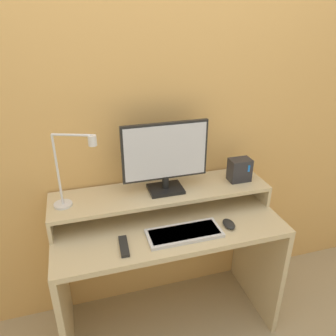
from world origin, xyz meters
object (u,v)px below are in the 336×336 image
Objects in this scene: desk_lamp at (71,173)px; router_dock at (240,170)px; remote_control at (124,246)px; mouse at (229,224)px; keyboard at (184,233)px; monitor at (165,156)px.

desk_lamp reaches higher than router_dock.
router_dock is at bearing 19.64° from remote_control.
desk_lamp is 0.44m from remote_control.
mouse is 0.57m from remote_control.
keyboard is at bearing -149.55° from router_dock.
desk_lamp is 0.86m from mouse.
remote_control is at bearing -177.51° from keyboard.
monitor reaches higher than router_dock.
desk_lamp is 2.91× the size of router_dock.
monitor is 1.22× the size of keyboard.
monitor is 0.42m from keyboard.
router_dock is 0.35m from mouse.
router_dock is 0.89× the size of remote_control.
router_dock reaches higher than remote_control.
router_dock is 1.40× the size of mouse.
monitor reaches higher than keyboard.
monitor is 3.07× the size of remote_control.
router_dock is at bearing 55.07° from mouse.
router_dock is 0.80m from remote_control.
desk_lamp is 0.95m from router_dock.
keyboard is 0.31m from remote_control.
monitor reaches higher than mouse.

